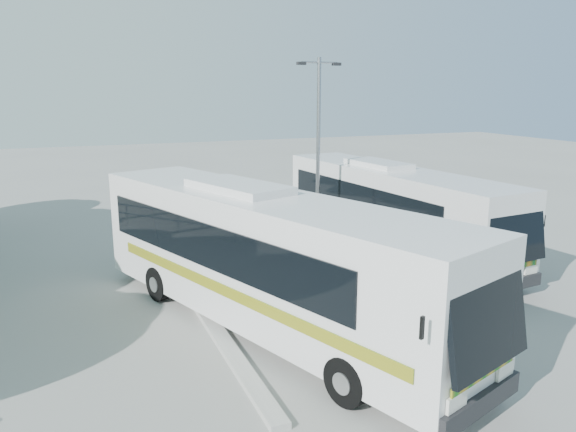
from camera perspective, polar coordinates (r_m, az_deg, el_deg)
name	(u,v)px	position (r m, az deg, el deg)	size (l,w,h in m)	color
ground	(280,302)	(16.75, -0.85, -8.71)	(100.00, 100.00, 0.00)	gray
kerb_divider	(188,288)	(17.92, -10.14, -7.19)	(0.40, 16.00, 0.15)	#B2B2AD
coach_main	(264,257)	(14.48, -2.41, -4.15)	(6.55, 12.77, 3.51)	silver
coach_adjacent	(392,207)	(21.49, 10.57, 0.86)	(3.52, 11.77, 3.22)	silver
lamppost	(318,149)	(20.74, 3.08, 6.85)	(1.77, 0.31, 7.22)	#919399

